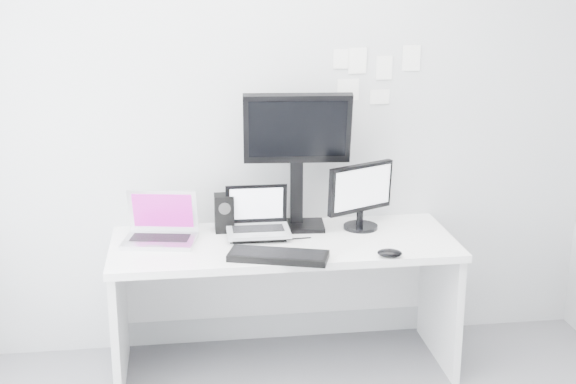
{
  "coord_description": "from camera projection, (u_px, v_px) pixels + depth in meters",
  "views": [
    {
      "loc": [
        -0.51,
        -2.66,
        2.14
      ],
      "look_at": [
        0.02,
        1.23,
        1.0
      ],
      "focal_mm": 49.76,
      "sensor_mm": 36.0,
      "label": 1
    }
  ],
  "objects": [
    {
      "name": "samsung_monitor",
      "position": [
        361.0,
        195.0,
        4.32
      ],
      "size": [
        0.45,
        0.35,
        0.38
      ],
      "primitive_type": "cube",
      "rotation": [
        0.0,
        0.0,
        0.46
      ],
      "color": "black",
      "rests_on": "desk"
    },
    {
      "name": "desk",
      "position": [
        284.0,
        305.0,
        4.28
      ],
      "size": [
        1.8,
        0.7,
        0.73
      ],
      "primitive_type": "cube",
      "color": "white",
      "rests_on": "ground"
    },
    {
      "name": "wall_note_0",
      "position": [
        357.0,
        61.0,
        4.32
      ],
      "size": [
        0.1,
        0.0,
        0.14
      ],
      "primitive_type": "cube",
      "color": "white",
      "rests_on": "back_wall"
    },
    {
      "name": "speaker",
      "position": [
        224.0,
        213.0,
        4.3
      ],
      "size": [
        0.11,
        0.11,
        0.21
      ],
      "primitive_type": "cube",
      "rotation": [
        0.0,
        0.0,
        -0.12
      ],
      "color": "black",
      "rests_on": "desk"
    },
    {
      "name": "wall_note_1",
      "position": [
        384.0,
        68.0,
        4.35
      ],
      "size": [
        0.09,
        0.0,
        0.13
      ],
      "primitive_type": "cube",
      "color": "white",
      "rests_on": "back_wall"
    },
    {
      "name": "dell_laptop",
      "position": [
        258.0,
        213.0,
        4.18
      ],
      "size": [
        0.33,
        0.26,
        0.27
      ],
      "primitive_type": "cube",
      "rotation": [
        0.0,
        0.0,
        -0.01
      ],
      "color": "#ADB0B5",
      "rests_on": "desk"
    },
    {
      "name": "keyboard",
      "position": [
        278.0,
        256.0,
        3.91
      ],
      "size": [
        0.52,
        0.31,
        0.03
      ],
      "primitive_type": "cube",
      "rotation": [
        0.0,
        0.0,
        -0.3
      ],
      "color": "black",
      "rests_on": "desk"
    },
    {
      "name": "mouse",
      "position": [
        390.0,
        253.0,
        3.94
      ],
      "size": [
        0.14,
        0.11,
        0.04
      ],
      "primitive_type": "ellipsoid",
      "rotation": [
        0.0,
        0.0,
        -0.28
      ],
      "color": "black",
      "rests_on": "desk"
    },
    {
      "name": "wall_note_2",
      "position": [
        411.0,
        58.0,
        4.35
      ],
      "size": [
        0.1,
        0.0,
        0.14
      ],
      "primitive_type": "cube",
      "color": "white",
      "rests_on": "back_wall"
    },
    {
      "name": "wall_note_4",
      "position": [
        348.0,
        90.0,
        4.35
      ],
      "size": [
        0.12,
        0.0,
        0.12
      ],
      "primitive_type": "cube",
      "color": "white",
      "rests_on": "back_wall"
    },
    {
      "name": "rear_monitor",
      "position": [
        297.0,
        159.0,
        4.27
      ],
      "size": [
        0.59,
        0.25,
        0.78
      ],
      "primitive_type": "cube",
      "rotation": [
        0.0,
        0.0,
        -0.08
      ],
      "color": "black",
      "rests_on": "desk"
    },
    {
      "name": "wall_note_3",
      "position": [
        380.0,
        97.0,
        4.39
      ],
      "size": [
        0.11,
        0.0,
        0.08
      ],
      "primitive_type": "cube",
      "color": "white",
      "rests_on": "back_wall"
    },
    {
      "name": "wall_note_5",
      "position": [
        341.0,
        59.0,
        4.3
      ],
      "size": [
        0.09,
        0.0,
        0.11
      ],
      "primitive_type": "cube",
      "color": "white",
      "rests_on": "back_wall"
    },
    {
      "name": "back_wall",
      "position": [
        275.0,
        112.0,
        4.34
      ],
      "size": [
        3.6,
        0.0,
        3.6
      ],
      "primitive_type": "plane",
      "rotation": [
        1.57,
        0.0,
        0.0
      ],
      "color": "silver",
      "rests_on": "ground"
    },
    {
      "name": "macbook",
      "position": [
        159.0,
        218.0,
        4.1
      ],
      "size": [
        0.41,
        0.34,
        0.28
      ],
      "primitive_type": "cube",
      "rotation": [
        0.0,
        0.0,
        -0.19
      ],
      "color": "#BCBCC1",
      "rests_on": "desk"
    }
  ]
}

